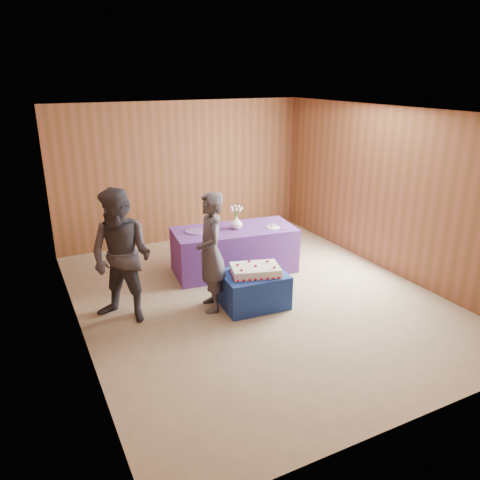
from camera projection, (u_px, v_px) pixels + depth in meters
ground at (256, 297)px, 7.02m from camera, size 6.00×6.00×0.00m
room_shell at (257, 179)px, 6.41m from camera, size 5.04×6.04×2.72m
cake_table at (253, 289)px, 6.70m from camera, size 0.95×0.77×0.50m
serving_table at (234, 250)px, 7.85m from camera, size 2.10×1.15×0.75m
sheet_cake at (255, 270)px, 6.58m from camera, size 0.80×0.65×0.16m
vase at (236, 223)px, 7.69m from camera, size 0.27×0.27×0.21m
flower_spray at (236, 209)px, 7.61m from camera, size 0.21×0.21×0.16m
platter at (195, 231)px, 7.57m from camera, size 0.39×0.39×0.02m
plate at (273, 228)px, 7.76m from camera, size 0.26×0.26×0.01m
cake_slice at (273, 225)px, 7.75m from camera, size 0.07×0.06×0.08m
knife at (279, 230)px, 7.66m from camera, size 0.25×0.10×0.00m
guest_left at (211, 253)px, 6.43m from camera, size 0.52×0.69×1.70m
guest_right at (122, 257)px, 6.10m from camera, size 1.11×1.11×1.82m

